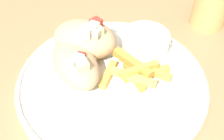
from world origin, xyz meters
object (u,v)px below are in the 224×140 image
Objects in this scene: pita_sandwich_far at (85,39)px; water_glass at (213,0)px; fries_pile at (136,71)px; plate at (112,80)px; sauce_ramekin at (146,42)px; pita_sandwich_near at (75,63)px.

water_glass reaches higher than pita_sandwich_far.
pita_sandwich_far reaches higher than fries_pile.
pita_sandwich_far is 1.15× the size of fries_pile.
fries_pile is (0.10, -0.02, -0.02)m from pita_sandwich_far.
sauce_ramekin is (0.02, 0.09, 0.03)m from plate.
plate is 0.09m from sauce_ramekin.
fries_pile is at bearing 32.90° from plate.
pita_sandwich_far is (-0.01, 0.05, 0.01)m from pita_sandwich_near.
pita_sandwich_near is at bearing -163.83° from plate.
pita_sandwich_near is 1.10× the size of pita_sandwich_far.
fries_pile is 1.23× the size of sauce_ramekin.
pita_sandwich_near is (-0.06, -0.02, 0.03)m from plate.
water_glass reaches higher than sauce_ramekin.
fries_pile is 0.07m from sauce_ramekin.
pita_sandwich_near is 1.08× the size of water_glass.
pita_sandwich_far is 0.10m from fries_pile.
pita_sandwich_far is at bearing -152.51° from sauce_ramekin.
pita_sandwich_far is 0.98× the size of water_glass.
water_glass is at bearing 42.44° from pita_sandwich_far.
pita_sandwich_far is 1.42× the size of sauce_ramekin.
sauce_ramekin is 0.69× the size of water_glass.
plate is 3.61× the size of sauce_ramekin.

